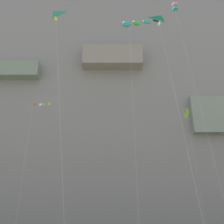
{
  "coord_description": "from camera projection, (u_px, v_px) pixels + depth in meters",
  "views": [
    {
      "loc": [
        0.15,
        -11.46,
        2.2
      ],
      "look_at": [
        -0.0,
        18.14,
        15.17
      ],
      "focal_mm": 43.21,
      "sensor_mm": 36.0,
      "label": 1
    }
  ],
  "objects": [
    {
      "name": "kite_delta_mid_right",
      "position": [
        162.0,
        22.0,
        30.93
      ],
      "size": [
        2.28,
        3.77,
        24.71
      ],
      "color": "teal",
      "rests_on": "ground"
    },
    {
      "name": "kite_diamond_front_field",
      "position": [
        187.0,
        116.0,
        54.93
      ],
      "size": [
        0.56,
        4.46,
        25.26
      ],
      "color": "#8CCC33",
      "rests_on": "ground"
    },
    {
      "name": "kite_box_high_center",
      "position": [
        175.0,
        8.0,
        38.5
      ],
      "size": [
        2.77,
        2.33,
        32.19
      ],
      "color": "pink",
      "rests_on": "ground"
    },
    {
      "name": "cliff_face",
      "position": [
        113.0,
        106.0,
        79.4
      ],
      "size": [
        180.0,
        26.48,
        71.33
      ],
      "color": "gray",
      "rests_on": "ground"
    },
    {
      "name": "kite_delta_high_left",
      "position": [
        53.0,
        18.0,
        29.29
      ],
      "size": [
        4.33,
        2.04,
        23.92
      ],
      "color": "#38B2D1",
      "rests_on": "ground"
    },
    {
      "name": "kite_banner_mid_left",
      "position": [
        38.0,
        117.0,
        38.41
      ],
      "size": [
        2.78,
        2.59,
        19.31
      ],
      "color": "black",
      "rests_on": "ground"
    },
    {
      "name": "kite_windsock_low_center",
      "position": [
        136.0,
        23.0,
        37.13
      ],
      "size": [
        5.51,
        2.24,
        29.16
      ],
      "color": "teal",
      "rests_on": "ground"
    }
  ]
}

